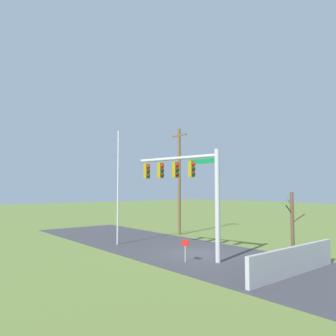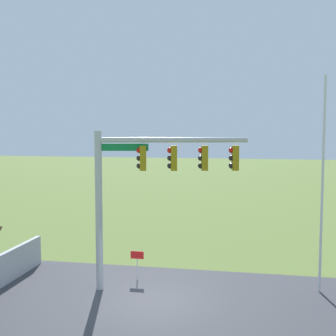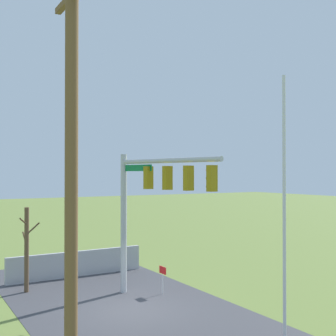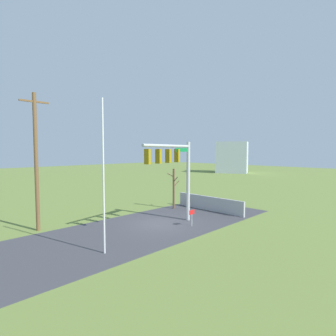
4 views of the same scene
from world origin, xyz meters
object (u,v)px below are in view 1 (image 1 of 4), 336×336
signal_mast (189,181)px  open_sign (185,246)px  flagpole (118,187)px  utility_pole (179,179)px  bare_tree (292,225)px

signal_mast → open_sign: size_ratio=5.11×
flagpole → open_sign: size_ratio=6.82×
signal_mast → open_sign: signal_mast is taller
signal_mast → utility_pole: utility_pole is taller
flagpole → utility_pole: 7.01m
signal_mast → bare_tree: 6.37m
signal_mast → utility_pole: 9.68m
signal_mast → utility_pole: size_ratio=0.66×
signal_mast → utility_pole: (-7.62, 5.96, 0.42)m
signal_mast → bare_tree: bearing=45.1°
utility_pole → bare_tree: 12.25m
signal_mast → open_sign: (0.70, -0.97, -3.57)m
open_sign → bare_tree: bearing=56.2°
flagpole → utility_pole: bearing=98.5°
flagpole → bare_tree: flagpole is taller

